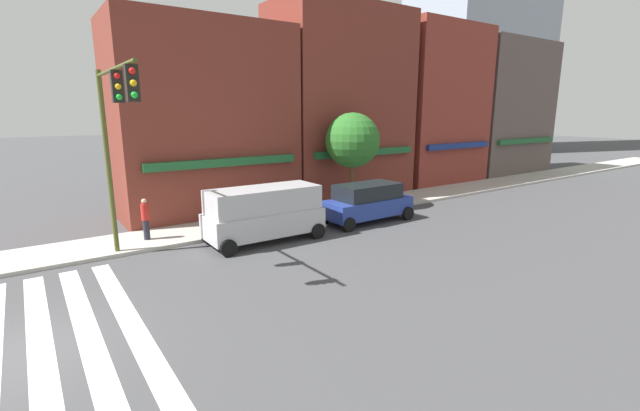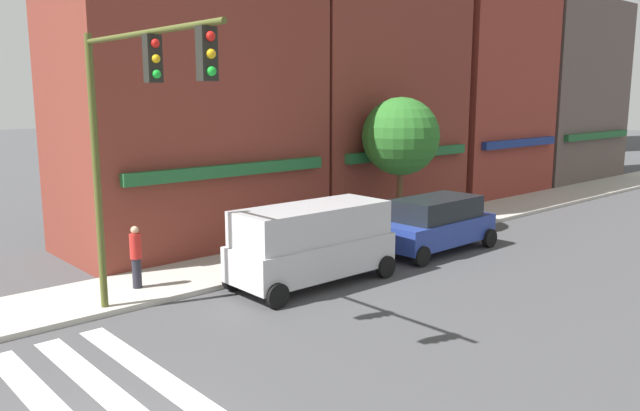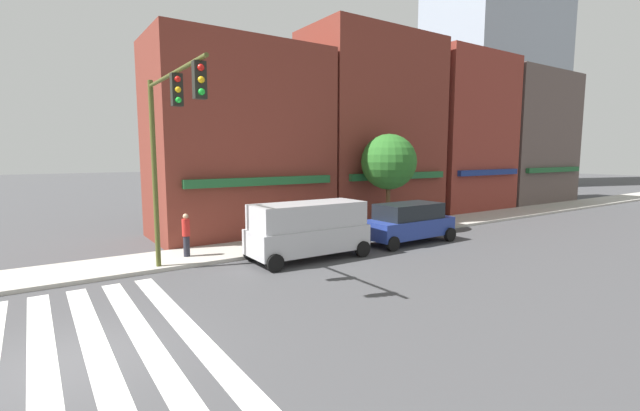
{
  "view_description": "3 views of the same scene",
  "coord_description": "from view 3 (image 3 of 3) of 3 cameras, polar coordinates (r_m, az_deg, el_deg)",
  "views": [
    {
      "loc": [
        0.71,
        -11.2,
        5.51
      ],
      "look_at": [
        11.8,
        4.7,
        1.2
      ],
      "focal_mm": 24.0,
      "sensor_mm": 36.0,
      "label": 1
    },
    {
      "loc": [
        -2.75,
        -8.65,
        5.5
      ],
      "look_at": [
        10.36,
        6.0,
        2.0
      ],
      "focal_mm": 35.0,
      "sensor_mm": 36.0,
      "label": 2
    },
    {
      "loc": [
        -0.45,
        -9.93,
        4.33
      ],
      "look_at": [
        10.36,
        6.0,
        2.0
      ],
      "focal_mm": 24.0,
      "sensor_mm": 36.0,
      "label": 3
    }
  ],
  "objects": [
    {
      "name": "ground_plane",
      "position": [
        10.85,
        -30.21,
        -17.61
      ],
      "size": [
        200.0,
        200.0,
        0.0
      ],
      "primitive_type": "plane",
      "color": "#424244"
    },
    {
      "name": "sidewalk_left",
      "position": [
        17.95,
        -31.96,
        -7.88
      ],
      "size": [
        120.0,
        3.0,
        0.15
      ],
      "color": "#B2ADA3",
      "rests_on": "ground_plane"
    },
    {
      "name": "crosswalk_stripes",
      "position": [
        10.85,
        -30.21,
        -17.59
      ],
      "size": [
        5.62,
        10.8,
        0.01
      ],
      "color": "silver",
      "rests_on": "ground_plane"
    },
    {
      "name": "storefront_row",
      "position": [
        31.77,
        13.55,
        9.04
      ],
      "size": [
        36.5,
        5.3,
        11.85
      ],
      "color": "maroon",
      "rests_on": "ground_plane"
    },
    {
      "name": "traffic_signal",
      "position": [
        14.76,
        -19.59,
        9.27
      ],
      "size": [
        0.32,
        5.93,
        6.94
      ],
      "color": "#474C1E",
      "rests_on": "ground_plane"
    },
    {
      "name": "van_silver",
      "position": [
        17.63,
        -1.59,
        -3.05
      ],
      "size": [
        5.02,
        2.22,
        2.34
      ],
      "rotation": [
        0.0,
        0.0,
        -0.01
      ],
      "color": "#B7B7BC",
      "rests_on": "ground_plane"
    },
    {
      "name": "suv_blue",
      "position": [
        21.33,
        11.73,
        -2.14
      ],
      "size": [
        4.73,
        2.12,
        1.94
      ],
      "rotation": [
        0.0,
        0.0,
        0.02
      ],
      "color": "navy",
      "rests_on": "ground_plane"
    },
    {
      "name": "pedestrian_red_jacket",
      "position": [
        18.29,
        -17.41,
        -3.68
      ],
      "size": [
        0.32,
        0.32,
        1.77
      ],
      "rotation": [
        0.0,
        0.0,
        1.08
      ],
      "color": "#23232D",
      "rests_on": "sidewalk_left"
    },
    {
      "name": "street_tree",
      "position": [
        23.94,
        9.15,
        5.74
      ],
      "size": [
        3.06,
        3.06,
        5.27
      ],
      "color": "brown",
      "rests_on": "sidewalk_left"
    }
  ]
}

